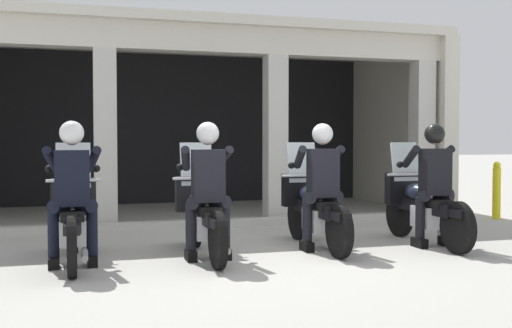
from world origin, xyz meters
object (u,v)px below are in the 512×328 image
Objects in this scene: police_officer_far_left at (72,181)px; motorcycle_center_left at (203,214)px; police_officer_center_left at (208,178)px; police_officer_center_right at (322,175)px; bollard_kerbside at (497,190)px; motorcycle_far_left at (73,218)px; police_officer_far_right at (434,174)px; motorcycle_center_right at (314,208)px; motorcycle_far_right at (422,206)px.

police_officer_far_left is 0.78× the size of motorcycle_center_left.
police_officer_center_left is at bearing -6.08° from police_officer_far_left.
motorcycle_center_left is 1.55m from police_officer_center_right.
police_officer_center_right is at bearing -154.19° from bollard_kerbside.
motorcycle_center_left is at bearing -6.08° from motorcycle_far_left.
police_officer_far_right reaches higher than motorcycle_center_left.
bollard_kerbside is (7.06, 2.16, -0.44)m from police_officer_far_left.
police_officer_center_right is 4.56m from bollard_kerbside.
motorcycle_far_left is 1.00× the size of motorcycle_center_right.
police_officer_center_right is (2.97, 0.19, 0.00)m from police_officer_far_left.
motorcycle_far_right is (2.97, 0.04, 0.00)m from motorcycle_center_left.
motorcycle_far_left is 1.29× the size of police_officer_center_right.
motorcycle_center_right is 0.52m from police_officer_center_right.
police_officer_far_left is 1.00× the size of police_officer_far_right.
police_officer_center_left is at bearing -158.75° from bollard_kerbside.
police_officer_center_left is 1.62m from motorcycle_center_right.
motorcycle_center_left and motorcycle_center_right have the same top height.
police_officer_center_right is (2.97, -0.10, 0.44)m from motorcycle_far_left.
motorcycle_center_left reaches higher than bollard_kerbside.
police_officer_far_right is at bearing 1.04° from police_officer_center_left.
police_officer_center_left is 1.00× the size of police_officer_far_right.
bollard_kerbside is at bearing 11.09° from police_officer_far_left.
police_officer_far_left is at bearing 177.49° from police_officer_center_right.
police_officer_center_right is at bearing -96.38° from motorcycle_center_right.
police_officer_far_left reaches higher than motorcycle_center_right.
motorcycle_far_right is at bearing -5.45° from motorcycle_far_left.
bollard_kerbside is at bearing 19.68° from police_officer_center_right.
motorcycle_far_right is (4.46, 0.04, 0.00)m from motorcycle_far_left.
bollard_kerbside is (5.57, 1.88, -0.00)m from motorcycle_center_left.
police_officer_far_right is (4.46, 0.04, 0.00)m from police_officer_far_left.
police_officer_far_left is at bearing 179.20° from police_officer_far_right.
police_officer_far_right is at bearing -5.45° from police_officer_far_left.
police_officer_center_left is 3.02m from motorcycle_far_right.
police_officer_center_right is at bearing 7.55° from police_officer_center_left.
bollard_kerbside is at bearing 37.95° from police_officer_far_right.
motorcycle_far_right is 1.29× the size of police_officer_far_right.
police_officer_center_right is at bearing 172.99° from police_officer_far_right.
bollard_kerbside is (4.08, 1.69, -0.00)m from motorcycle_center_right.
police_officer_center_left is (1.49, -0.00, 0.00)m from police_officer_far_left.
police_officer_center_left is 0.78× the size of motorcycle_far_right.
police_officer_far_left is at bearing -162.96° from bollard_kerbside.
police_officer_far_left reaches higher than bollard_kerbside.
motorcycle_center_right reaches higher than bollard_kerbside.
motorcycle_center_left is (1.49, -0.00, 0.00)m from motorcycle_far_left.
police_officer_far_right is at bearing -9.09° from motorcycle_far_left.
police_officer_far_left is 0.78× the size of motorcycle_center_right.
motorcycle_center_right is (2.97, 0.47, -0.44)m from police_officer_far_left.
police_officer_far_left is 0.78× the size of motorcycle_far_right.
motorcycle_far_left is 2.03× the size of bollard_kerbside.
motorcycle_far_left is at bearing 177.49° from motorcycle_center_right.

